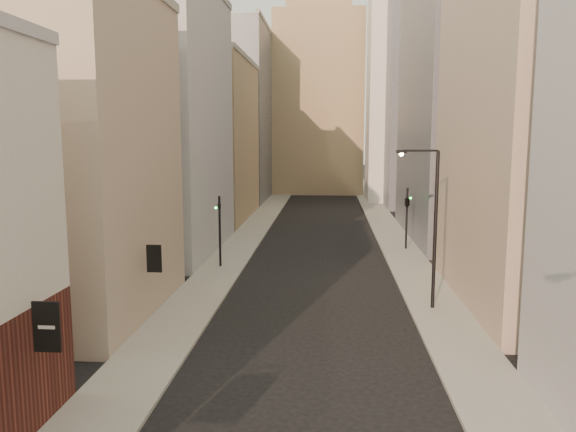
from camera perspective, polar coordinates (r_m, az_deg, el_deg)
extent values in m
cube|color=gray|center=(57.12, -3.18, -0.92)|extent=(3.00, 140.00, 0.15)
cube|color=gray|center=(56.95, 9.91, -1.06)|extent=(3.00, 140.00, 0.15)
cube|color=black|center=(17.82, -23.32, -10.30)|extent=(0.80, 0.08, 1.50)
cube|color=black|center=(26.81, -13.44, -4.23)|extent=(0.70, 0.08, 1.30)
cube|color=tan|center=(29.83, -21.25, 5.59)|extent=(8.00, 12.00, 16.00)
cube|color=#9E9EA4|center=(44.81, -12.53, 9.16)|extent=(8.00, 16.00, 20.00)
cube|color=#947C57|center=(62.27, -7.72, 7.55)|extent=(8.00, 18.00, 17.00)
cube|color=gray|center=(82.00, -4.86, 10.16)|extent=(8.00, 20.00, 24.00)
cube|color=tan|center=(32.94, 24.46, 9.09)|extent=(8.00, 16.00, 20.00)
cube|color=gray|center=(52.33, 16.95, 12.12)|extent=(8.00, 20.00, 26.00)
cube|color=gray|center=(82.38, 17.12, 18.94)|extent=(20.00, 22.00, 50.00)
cube|color=#947C57|center=(93.10, 3.14, 11.16)|extent=(14.00, 14.00, 28.00)
cube|color=silver|center=(79.89, 11.11, 13.69)|extent=(8.00, 8.00, 34.00)
cylinder|color=black|center=(29.75, 14.72, -1.58)|extent=(0.18, 0.18, 8.31)
cylinder|color=black|center=(29.13, 13.25, 6.48)|extent=(1.85, 0.26, 0.11)
cube|color=black|center=(28.93, 11.46, 6.44)|extent=(0.52, 0.24, 0.17)
sphere|color=#FFA93F|center=(28.93, 11.45, 6.20)|extent=(0.22, 0.22, 0.22)
cylinder|color=black|center=(38.65, -6.94, -1.67)|extent=(0.16, 0.16, 5.00)
imported|color=black|center=(38.40, -6.98, 0.83)|extent=(0.55, 0.55, 1.25)
sphere|color=#19E533|center=(38.45, -7.35, 0.83)|extent=(0.16, 0.16, 0.16)
cylinder|color=black|center=(45.41, 11.96, -0.33)|extent=(0.16, 0.16, 5.00)
imported|color=black|center=(45.20, 12.02, 1.80)|extent=(0.64, 0.64, 1.47)
sphere|color=#19E533|center=(45.23, 12.34, 1.80)|extent=(0.16, 0.16, 0.16)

